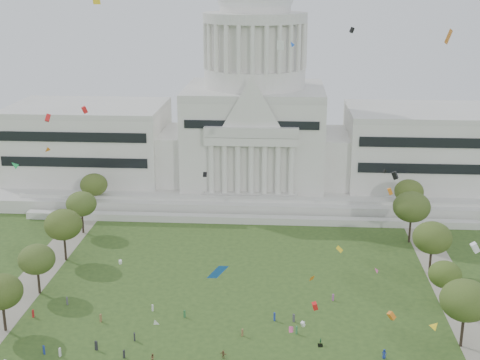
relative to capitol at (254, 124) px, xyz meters
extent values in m
cube|color=beige|center=(0.00, 1.41, -20.30)|extent=(160.00, 60.00, 4.00)
cube|color=beige|center=(0.00, -31.59, -21.30)|extent=(130.00, 3.00, 2.00)
cube|color=beige|center=(0.00, -23.59, -19.80)|extent=(140.00, 3.00, 5.00)
cube|color=silver|center=(-55.00, 0.41, -7.30)|extent=(50.00, 34.00, 22.00)
cube|color=silver|center=(55.00, 0.41, -7.30)|extent=(50.00, 34.00, 22.00)
cube|color=silver|center=(-27.00, -1.59, -10.30)|extent=(12.00, 26.00, 16.00)
cube|color=silver|center=(27.00, -1.59, -10.30)|extent=(12.00, 26.00, 16.00)
cube|color=silver|center=(0.00, 0.41, -4.30)|extent=(44.00, 38.00, 28.00)
cube|color=silver|center=(0.00, -19.59, -1.10)|extent=(28.00, 3.00, 2.40)
cube|color=black|center=(-55.00, -16.79, -5.30)|extent=(46.00, 0.40, 11.00)
cube|color=black|center=(55.00, -16.79, -5.30)|extent=(46.00, 0.40, 11.00)
cylinder|color=silver|center=(0.00, 0.41, 15.10)|extent=(32.00, 32.00, 6.00)
cylinder|color=silver|center=(0.00, 0.41, 25.10)|extent=(28.00, 28.00, 14.00)
cylinder|color=beige|center=(0.00, 0.41, 33.60)|extent=(32.40, 32.40, 3.00)
cube|color=gray|center=(-48.00, -83.59, -22.28)|extent=(8.00, 160.00, 0.04)
cube|color=gray|center=(48.00, -83.59, -22.28)|extent=(8.00, 160.00, 0.04)
cylinder|color=black|center=(-45.04, -96.29, -19.56)|extent=(0.56, 0.56, 5.47)
ellipsoid|color=#334717|center=(-45.04, -96.29, -13.77)|extent=(8.42, 8.42, 6.89)
cylinder|color=black|center=(44.17, -96.15, -19.19)|extent=(0.56, 0.56, 6.20)
ellipsoid|color=#364E1A|center=(44.17, -96.15, -12.62)|extent=(9.55, 9.55, 7.82)
cylinder|color=black|center=(-44.09, -79.67, -19.66)|extent=(0.56, 0.56, 5.27)
ellipsoid|color=#374D1D|center=(-44.09, -79.67, -14.07)|extent=(8.12, 8.12, 6.65)
cylinder|color=black|center=(44.40, -79.10, -20.02)|extent=(0.56, 0.56, 4.56)
ellipsoid|color=#365116|center=(44.40, -79.10, -15.19)|extent=(7.01, 7.01, 5.74)
cylinder|color=black|center=(-44.08, -61.17, -19.28)|extent=(0.56, 0.56, 6.03)
ellipsoid|color=#384B18|center=(-44.08, -61.17, -12.89)|extent=(9.29, 9.29, 7.60)
cylinder|color=black|center=(44.76, -63.55, -19.31)|extent=(0.56, 0.56, 5.97)
ellipsoid|color=#364A18|center=(44.76, -63.55, -12.99)|extent=(9.19, 9.19, 7.52)
cylinder|color=black|center=(-45.22, -42.58, -19.59)|extent=(0.56, 0.56, 5.41)
ellipsoid|color=#3B511F|center=(-45.22, -42.58, -13.86)|extent=(8.33, 8.33, 6.81)
cylinder|color=black|center=(43.49, -43.40, -19.11)|extent=(0.56, 0.56, 6.37)
ellipsoid|color=#34461A|center=(43.49, -43.40, -12.35)|extent=(9.82, 9.82, 8.03)
cylinder|color=black|center=(-46.87, -24.45, -19.64)|extent=(0.56, 0.56, 5.32)
ellipsoid|color=#384917|center=(-46.87, -24.45, -14.00)|extent=(8.19, 8.19, 6.70)
cylinder|color=black|center=(45.96, -25.46, -19.56)|extent=(0.56, 0.56, 5.47)
ellipsoid|color=#3A4917|center=(45.96, -25.46, -13.77)|extent=(8.42, 8.42, 6.89)
imported|color=navy|center=(28.95, -101.46, -21.36)|extent=(1.06, 0.88, 1.87)
imported|color=olive|center=(-0.73, -103.36, -21.53)|extent=(1.54, 1.08, 1.54)
imported|color=olive|center=(-13.51, -105.54, -21.44)|extent=(0.98, 0.91, 1.72)
imported|color=#33723F|center=(17.45, -97.50, -21.60)|extent=(0.72, 0.92, 1.39)
cube|color=#994C8C|center=(21.04, -78.78, -21.53)|extent=(0.41, 0.25, 1.53)
cube|color=silver|center=(-31.06, -104.89, -21.44)|extent=(0.36, 0.50, 1.72)
cube|color=olive|center=(-27.00, -91.49, -21.45)|extent=(0.39, 0.51, 1.70)
cube|color=silver|center=(-17.32, -86.18, -21.56)|extent=(0.44, 0.45, 1.47)
cube|color=#4C4C51|center=(-36.21, -84.67, -21.39)|extent=(0.49, 0.56, 1.81)
cube|color=#4C4C51|center=(12.39, -88.84, -21.43)|extent=(0.52, 0.52, 1.72)
cube|color=#33723F|center=(12.90, -93.65, -21.45)|extent=(0.40, 0.51, 1.70)
cube|color=#33723F|center=(-10.18, -88.45, -21.51)|extent=(0.40, 0.48, 1.58)
cube|color=#26262B|center=(-19.07, -104.58, -21.50)|extent=(0.31, 0.45, 1.59)
cube|color=olive|center=(2.27, -95.18, -21.55)|extent=(0.38, 0.46, 1.50)
cube|color=navy|center=(8.45, -88.59, -21.40)|extent=(0.41, 0.53, 1.78)
cube|color=#26262B|center=(-18.48, -98.43, -21.45)|extent=(0.40, 0.51, 1.68)
cube|color=navy|center=(-34.32, -104.30, -21.42)|extent=(0.51, 0.55, 1.76)
cube|color=#26262B|center=(-24.95, -102.25, -21.35)|extent=(0.58, 0.48, 1.89)
cube|color=#B21E1E|center=(-41.52, -90.54, -21.46)|extent=(0.32, 0.47, 1.67)
camera|label=1|loc=(9.74, -211.72, 44.97)|focal=50.00mm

